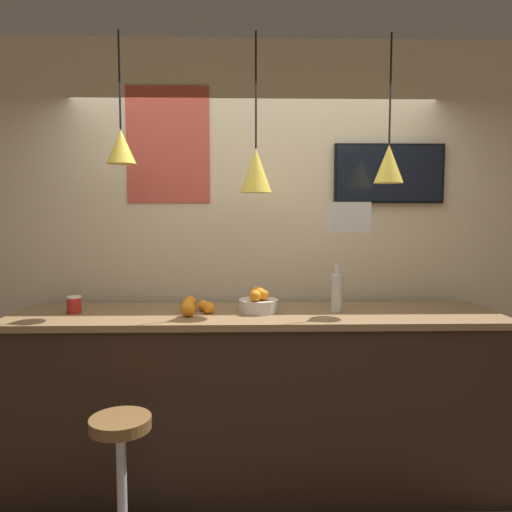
% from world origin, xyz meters
% --- Properties ---
extents(back_wall, '(8.00, 0.06, 2.90)m').
position_xyz_m(back_wall, '(0.00, 1.20, 1.45)').
color(back_wall, beige).
rests_on(back_wall, ground_plane).
extents(service_counter, '(2.99, 0.70, 1.11)m').
position_xyz_m(service_counter, '(0.00, 0.74, 0.56)').
color(service_counter, black).
rests_on(service_counter, ground_plane).
extents(bar_stool, '(0.39, 0.39, 0.72)m').
position_xyz_m(bar_stool, '(-0.69, 0.09, 0.45)').
color(bar_stool, '#B7B7BC').
rests_on(bar_stool, ground_plane).
extents(fruit_bowl, '(0.24, 0.24, 0.16)m').
position_xyz_m(fruit_bowl, '(0.02, 0.74, 1.17)').
color(fruit_bowl, beige).
rests_on(fruit_bowl, service_counter).
extents(orange_pile, '(0.21, 0.31, 0.09)m').
position_xyz_m(orange_pile, '(-0.39, 0.75, 1.15)').
color(orange_pile, orange).
rests_on(orange_pile, service_counter).
extents(juice_bottle, '(0.07, 0.07, 0.29)m').
position_xyz_m(juice_bottle, '(0.50, 0.75, 1.23)').
color(juice_bottle, silver).
rests_on(juice_bottle, service_counter).
extents(spread_jar, '(0.09, 0.09, 0.10)m').
position_xyz_m(spread_jar, '(-1.12, 0.75, 1.16)').
color(spread_jar, red).
rests_on(spread_jar, service_counter).
extents(pendant_lamp_left, '(0.18, 0.18, 0.78)m').
position_xyz_m(pendant_lamp_left, '(-0.81, 0.76, 2.12)').
color(pendant_lamp_left, black).
extents(pendant_lamp_middle, '(0.19, 0.19, 0.96)m').
position_xyz_m(pendant_lamp_middle, '(0.00, 0.76, 1.98)').
color(pendant_lamp_middle, black).
extents(pendant_lamp_right, '(0.18, 0.18, 0.90)m').
position_xyz_m(pendant_lamp_right, '(0.81, 0.76, 2.03)').
color(pendant_lamp_right, black).
extents(mounted_tv, '(0.76, 0.04, 0.41)m').
position_xyz_m(mounted_tv, '(0.93, 1.15, 1.99)').
color(mounted_tv, black).
extents(hanging_menu_board, '(0.24, 0.01, 0.17)m').
position_xyz_m(hanging_menu_board, '(0.52, 0.47, 1.70)').
color(hanging_menu_board, white).
extents(wall_poster, '(0.57, 0.01, 0.79)m').
position_xyz_m(wall_poster, '(-0.59, 1.16, 2.19)').
color(wall_poster, '#C64C3D').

